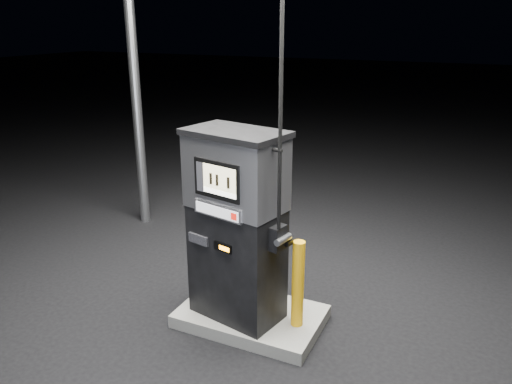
% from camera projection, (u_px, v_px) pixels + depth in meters
% --- Properties ---
extents(ground, '(80.00, 80.00, 0.00)m').
position_uv_depth(ground, '(251.00, 322.00, 5.77)').
color(ground, black).
rests_on(ground, ground).
extents(pump_island, '(1.60, 1.00, 0.15)m').
position_uv_depth(pump_island, '(251.00, 316.00, 5.74)').
color(pump_island, slate).
rests_on(pump_island, ground).
extents(fuel_dispenser, '(1.22, 0.83, 4.38)m').
position_uv_depth(fuel_dispenser, '(237.00, 225.00, 5.32)').
color(fuel_dispenser, black).
rests_on(fuel_dispenser, pump_island).
extents(bollard_left, '(0.14, 0.14, 0.94)m').
position_uv_depth(bollard_left, '(201.00, 271.00, 5.64)').
color(bollard_left, '#F9AD0D').
rests_on(bollard_left, pump_island).
extents(bollard_right, '(0.17, 0.17, 0.99)m').
position_uv_depth(bollard_right, '(298.00, 284.00, 5.31)').
color(bollard_right, '#F9AD0D').
rests_on(bollard_right, pump_island).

